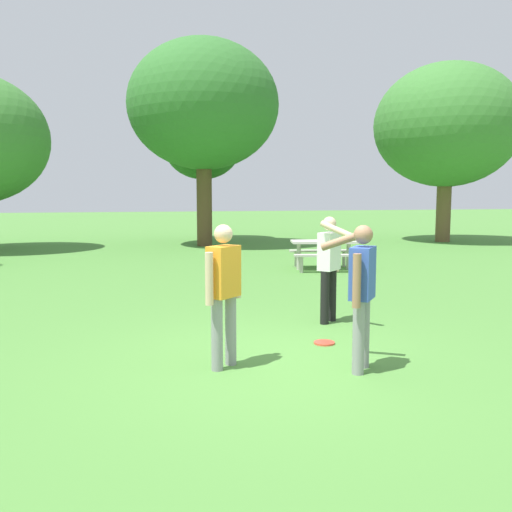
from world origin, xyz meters
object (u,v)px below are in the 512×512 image
(frisbee, at_px, (324,343))
(picnic_table_near, at_px, (324,248))
(person_bystander, at_px, (361,286))
(person_thrower, at_px, (224,286))
(tree_back_left, at_px, (447,126))
(tree_far_right, at_px, (203,106))
(tree_slender_mid, at_px, (202,148))
(person_catcher, at_px, (330,261))

(frisbee, bearing_deg, picnic_table_near, 68.55)
(person_bystander, bearing_deg, frisbee, 88.30)
(person_thrower, height_order, tree_back_left, tree_back_left)
(frisbee, distance_m, picnic_table_near, 7.40)
(frisbee, height_order, tree_back_left, tree_back_left)
(person_thrower, bearing_deg, person_bystander, -18.90)
(tree_far_right, relative_size, tree_slender_mid, 1.42)
(person_bystander, xyz_separation_m, tree_back_left, (10.86, 14.97, 3.86))
(picnic_table_near, distance_m, tree_slender_mid, 11.29)
(person_catcher, relative_size, tree_far_right, 0.21)
(person_bystander, relative_size, frisbee, 5.88)
(person_catcher, distance_m, tree_back_left, 16.79)
(person_thrower, distance_m, picnic_table_near, 8.61)
(person_thrower, bearing_deg, frisbee, 23.67)
(person_bystander, height_order, frisbee, person_bystander)
(tree_slender_mid, bearing_deg, picnic_table_near, -81.96)
(frisbee, xyz_separation_m, picnic_table_near, (2.70, 6.87, 0.55))
(tree_slender_mid, xyz_separation_m, tree_back_left, (9.63, -3.70, 0.81))
(person_thrower, xyz_separation_m, picnic_table_near, (4.18, 7.52, -0.38))
(person_bystander, xyz_separation_m, picnic_table_near, (2.73, 8.01, -0.40))
(person_thrower, distance_m, tree_slender_mid, 18.62)
(person_catcher, xyz_separation_m, person_bystander, (-0.56, -2.28, 0.00))
(person_catcher, xyz_separation_m, tree_slender_mid, (0.67, 16.39, 3.04))
(person_bystander, distance_m, picnic_table_near, 8.48)
(person_bystander, distance_m, tree_far_right, 16.20)
(person_thrower, relative_size, tree_back_left, 0.22)
(person_thrower, distance_m, tree_far_right, 15.86)
(picnic_table_near, bearing_deg, frisbee, -111.45)
(person_bystander, relative_size, tree_slender_mid, 0.30)
(person_catcher, height_order, tree_slender_mid, tree_slender_mid)
(person_catcher, bearing_deg, person_bystander, -103.75)
(person_bystander, bearing_deg, person_catcher, 76.25)
(person_thrower, height_order, frisbee, person_thrower)
(tree_back_left, bearing_deg, person_thrower, -130.39)
(person_catcher, relative_size, person_bystander, 1.00)
(person_bystander, relative_size, tree_far_right, 0.21)
(person_bystander, relative_size, picnic_table_near, 0.84)
(person_catcher, relative_size, frisbee, 5.88)
(person_thrower, height_order, person_catcher, same)
(tree_far_right, bearing_deg, picnic_table_near, -75.54)
(tree_back_left, bearing_deg, tree_slender_mid, 158.99)
(person_thrower, xyz_separation_m, tree_slender_mid, (2.68, 18.17, 3.06))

